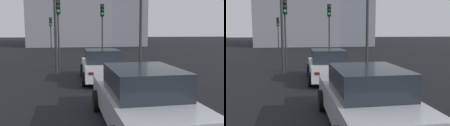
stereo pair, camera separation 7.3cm
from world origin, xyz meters
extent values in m
cube|color=silver|center=(9.98, 0.16, 0.59)|extent=(4.13, 1.79, 0.66)
cube|color=#1E232B|center=(9.78, 0.16, 1.23)|extent=(1.86, 1.56, 0.61)
cylinder|color=black|center=(11.26, -0.73, 0.32)|extent=(0.64, 0.22, 0.64)
cylinder|color=black|center=(11.27, 1.04, 0.32)|extent=(0.64, 0.22, 0.64)
cylinder|color=black|center=(8.70, -0.72, 0.32)|extent=(0.64, 0.22, 0.64)
cylinder|color=black|center=(8.71, 1.05, 0.32)|extent=(0.64, 0.22, 0.64)
cube|color=maroon|center=(7.90, -0.46, 0.71)|extent=(0.03, 0.20, 0.11)
cube|color=maroon|center=(7.91, 0.81, 0.71)|extent=(0.03, 0.20, 0.11)
cube|color=#A8AAB2|center=(3.88, -0.17, 0.60)|extent=(4.84, 2.03, 0.68)
cube|color=#1E232B|center=(3.64, -0.17, 1.25)|extent=(2.21, 1.72, 0.63)
cylinder|color=black|center=(5.39, -1.05, 0.32)|extent=(0.65, 0.24, 0.64)
cylinder|color=black|center=(5.33, 0.82, 0.32)|extent=(0.65, 0.24, 0.64)
cylinder|color=#2D2D30|center=(25.19, 3.83, 1.41)|extent=(0.11, 0.11, 2.83)
cube|color=black|center=(25.13, 3.82, 3.28)|extent=(0.23, 0.30, 0.90)
sphere|color=black|center=(25.02, 3.81, 3.55)|extent=(0.20, 0.20, 0.20)
sphere|color=black|center=(25.02, 3.81, 3.28)|extent=(0.20, 0.20, 0.20)
sphere|color=green|center=(25.02, 3.81, 3.01)|extent=(0.20, 0.20, 0.20)
cylinder|color=#2D2D30|center=(14.10, 2.42, 1.71)|extent=(0.11, 0.11, 3.42)
cube|color=black|center=(14.04, 2.41, 3.87)|extent=(0.23, 0.30, 0.90)
sphere|color=black|center=(13.93, 2.40, 4.14)|extent=(0.20, 0.20, 0.20)
sphere|color=black|center=(13.93, 2.40, 3.87)|extent=(0.20, 0.20, 0.20)
sphere|color=green|center=(13.93, 2.40, 3.60)|extent=(0.20, 0.20, 0.20)
cylinder|color=#2D2D30|center=(17.05, -0.70, 1.73)|extent=(0.11, 0.11, 3.47)
cube|color=black|center=(16.99, -0.69, 3.92)|extent=(0.24, 0.30, 0.90)
sphere|color=black|center=(16.88, -0.68, 4.19)|extent=(0.20, 0.20, 0.20)
sphere|color=black|center=(16.88, -0.68, 3.92)|extent=(0.20, 0.20, 0.20)
sphere|color=green|center=(16.88, -0.68, 3.65)|extent=(0.20, 0.20, 0.20)
cylinder|color=#2D2D30|center=(12.13, -2.37, 3.45)|extent=(0.16, 0.16, 6.90)
cylinder|color=#2D2D30|center=(12.61, 2.50, 3.17)|extent=(0.16, 0.16, 6.33)
cube|color=gray|center=(40.67, -6.00, 6.51)|extent=(14.19, 6.53, 13.02)
cube|color=gray|center=(40.93, 2.00, 6.50)|extent=(15.46, 11.84, 13.01)
camera|label=1|loc=(-2.21, 1.50, 2.49)|focal=40.46mm
camera|label=2|loc=(-2.22, 1.43, 2.49)|focal=40.46mm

